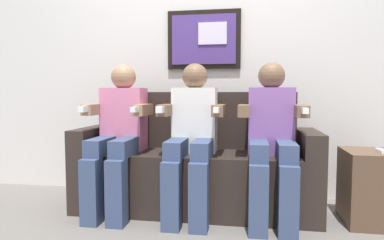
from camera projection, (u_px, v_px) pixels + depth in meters
The scene contains 8 objects.
ground_plane at pixel (188, 224), 2.37m from camera, with size 5.46×5.46×0.00m, color #66605B.
back_wall_assembly at pixel (204, 46), 3.02m from camera, with size 4.20×0.10×2.60m.
couch at pixel (196, 169), 2.67m from camera, with size 1.80×0.58×0.90m.
person_on_left at pixel (118, 132), 2.57m from camera, with size 0.46×0.56×1.11m.
person_in_middle at pixel (192, 133), 2.48m from camera, with size 0.46×0.56×1.11m.
person_on_right at pixel (272, 135), 2.39m from camera, with size 0.46×0.56×1.11m.
side_table_right at pixel (374, 187), 2.36m from camera, with size 0.40×0.40×0.50m.
spare_remote_on_table at pixel (381, 151), 2.29m from camera, with size 0.04×0.13×0.02m, color white.
Camera 1 is at (0.41, -2.27, 0.89)m, focal length 32.46 mm.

